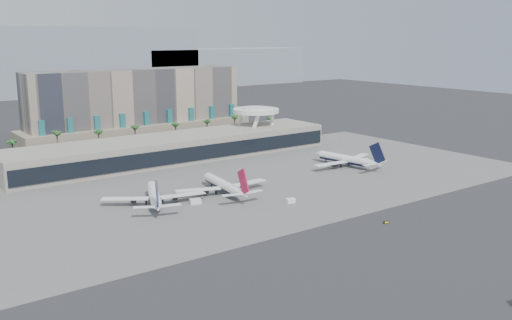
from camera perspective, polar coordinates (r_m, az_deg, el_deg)
ground at (r=204.48m, az=6.87°, el=-5.25°), size 900.00×900.00×0.00m
apron_pad at (r=245.75m, az=-1.91°, el=-2.14°), size 260.00×130.00×0.06m
mountain_ridge at (r=633.35m, az=-21.70°, el=8.65°), size 680.00×60.00×70.00m
hotel at (r=350.09m, az=-11.72°, el=4.77°), size 140.00×30.00×42.00m
terminal at (r=290.15m, az=-8.06°, el=1.31°), size 170.00×32.50×14.50m
saucer_structure at (r=322.39m, az=-0.00°, el=4.69°), size 26.00×26.00×21.89m
palm_row at (r=323.42m, az=-9.96°, el=3.10°), size 157.80×2.80×13.10m
airliner_left at (r=214.73m, az=-10.14°, el=-3.54°), size 36.41×37.54×13.73m
airliner_centre at (r=226.05m, az=-3.24°, el=-2.53°), size 39.03×40.41×13.99m
airliner_right at (r=275.95m, az=9.01°, el=0.08°), size 39.54×40.98×14.20m
service_vehicle_a at (r=214.13m, az=-6.08°, el=-4.13°), size 4.58×3.10×2.05m
service_vehicle_b at (r=214.83m, az=3.46°, el=-4.07°), size 3.59×2.35×1.73m
taxiway_sign at (r=196.47m, az=12.90°, el=-6.09°), size 2.02×0.82×0.92m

